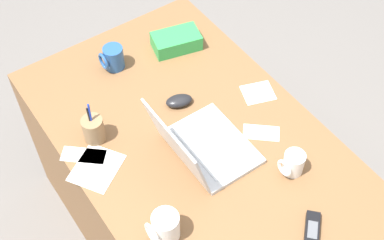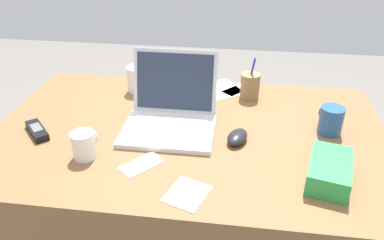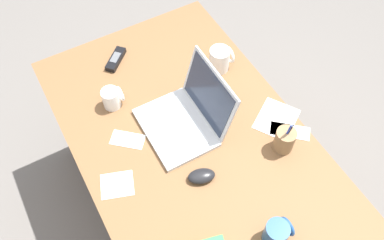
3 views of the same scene
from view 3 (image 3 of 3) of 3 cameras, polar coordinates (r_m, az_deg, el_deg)
ground_plane at (r=2.29m, az=-0.17°, el=-12.42°), size 6.00×6.00×0.00m
desk at (r=1.95m, az=-0.19°, el=-8.35°), size 1.38×0.86×0.75m
laptop at (r=1.61m, az=-0.80°, el=0.45°), size 0.32×0.30×0.24m
computer_mouse at (r=1.52m, az=1.32°, el=-7.76°), size 0.09×0.12×0.04m
coffee_mug_white at (r=1.80m, az=3.92°, el=8.40°), size 0.09×0.10×0.11m
coffee_mug_tall at (r=1.43m, az=11.66°, el=-15.05°), size 0.08×0.09×0.10m
coffee_mug_spare at (r=1.70m, az=-11.00°, el=3.01°), size 0.07×0.08×0.09m
cordless_phone at (r=1.88m, az=-10.50°, el=8.27°), size 0.12×0.13×0.03m
pen_holder at (r=1.59m, az=12.67°, el=-2.73°), size 0.08×0.08×0.17m
paper_note_near_laptop at (r=1.68m, az=13.40°, el=-1.49°), size 0.15×0.16×0.00m
paper_note_left at (r=1.54m, az=-10.32°, el=-8.81°), size 0.14×0.15×0.00m
paper_note_right at (r=1.70m, az=11.62°, el=0.14°), size 0.22×0.22×0.00m
paper_note_front at (r=1.63m, az=-8.89°, el=-2.69°), size 0.14×0.14×0.00m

